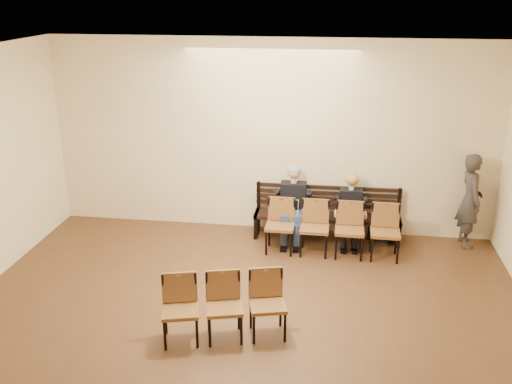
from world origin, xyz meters
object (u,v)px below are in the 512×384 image
seated_man (293,204)px  laptop (289,215)px  water_bottle (360,218)px  chair_row_front (332,230)px  bench (326,227)px  chair_row_back (224,308)px  bag (381,232)px  seated_woman (350,213)px  passerby (471,194)px

seated_man → laptop: 0.26m
laptop → water_bottle: 1.22m
laptop → chair_row_front: bearing=-24.7°
bench → chair_row_back: 3.52m
water_bottle → bag: size_ratio=0.59×
chair_row_back → seated_man: bearing=64.1°
seated_woman → passerby: bearing=5.8°
laptop → bag: (1.62, 0.45, -0.41)m
chair_row_front → bench: bearing=99.4°
laptop → chair_row_back: (-0.58, -2.94, -0.12)m
bench → chair_row_front: size_ratio=1.16×
chair_row_back → bench: bearing=54.8°
seated_man → laptop: size_ratio=4.51×
laptop → water_bottle: (1.22, 0.01, 0.01)m
seated_woman → water_bottle: (0.17, -0.22, 0.00)m
seated_woman → water_bottle: bearing=-52.0°
seated_woman → seated_man: bearing=180.0°
bench → chair_row_front: 0.70m
bag → chair_row_back: size_ratio=0.25×
bag → chair_row_front: size_ratio=0.18×
bench → bag: bearing=5.9°
passerby → bag: bearing=82.6°
seated_woman → laptop: size_ratio=3.79×
passerby → chair_row_back: size_ratio=1.21×
seated_man → seated_woman: bearing=0.0°
seated_woman → chair_row_back: size_ratio=0.72×
bench → seated_woman: size_ratio=2.30×
water_bottle → chair_row_front: size_ratio=0.10×
bench → laptop: laptop is taller
water_bottle → chair_row_front: 0.58m
bench → chair_row_front: (0.10, -0.65, 0.23)m
seated_woman → chair_row_front: 0.62m
passerby → water_bottle: bearing=96.0°
seated_man → bench: bearing=11.2°
passerby → chair_row_back: (-3.65, -3.38, -0.52)m
seated_man → seated_woman: (1.01, 0.00, -0.11)m
passerby → chair_row_front: passerby is taller
seated_man → passerby: 3.06m
seated_man → water_bottle: bearing=-10.4°
seated_man → bag: size_ratio=3.42×
bench → seated_man: (-0.61, -0.12, 0.45)m
seated_woman → bag: seated_woman is taller
seated_man → laptop: seated_man is taller
water_bottle → chair_row_front: (-0.48, -0.31, -0.11)m
seated_woman → passerby: size_ratio=0.59×
seated_man → seated_woman: 1.02m
bench → seated_woman: 0.54m
water_bottle → chair_row_back: 3.46m
water_bottle → bag: water_bottle is taller
chair_row_front → seated_man: bearing=143.7°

